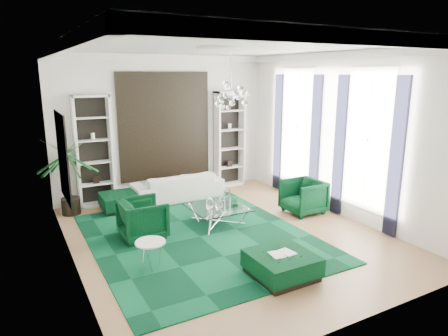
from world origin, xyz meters
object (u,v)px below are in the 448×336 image
coffee_table (218,215)px  side_table (151,256)px  armchair_left (143,219)px  armchair_right (303,197)px  palm (67,165)px  ottoman_front (282,265)px  sofa (178,186)px  ottoman_side (120,202)px

coffee_table → side_table: 2.39m
armchair_left → armchair_right: bearing=-96.0°
armchair_right → side_table: bearing=-76.5°
armchair_left → palm: bearing=26.3°
armchair_left → ottoman_front: armchair_left is taller
ottoman_front → side_table: size_ratio=1.92×
sofa → armchair_right: bearing=131.8°
side_table → palm: palm is taller
coffee_table → ottoman_side: size_ratio=1.33×
armchair_left → coffee_table: bearing=-93.0°
armchair_right → coffee_table: size_ratio=0.75×
sofa → coffee_table: sofa is taller
armchair_left → ottoman_front: 3.09m
armchair_left → armchair_right: size_ratio=1.00×
coffee_table → ottoman_side: (-1.66, 2.05, -0.01)m
sofa → armchair_right: armchair_right is taller
ottoman_front → coffee_table: bearing=86.1°
sofa → coffee_table: bearing=91.9°
side_table → palm: size_ratio=0.22×
coffee_table → side_table: size_ratio=2.31×
ottoman_side → ottoman_front: (1.48, -4.65, 0.00)m
palm → armchair_right: bearing=-27.8°
armchair_left → ottoman_front: bearing=-150.6°
ottoman_side → side_table: side_table is taller
ottoman_front → palm: size_ratio=0.42×
ottoman_front → side_table: side_table is taller
armchair_left → side_table: 1.45m
side_table → ottoman_side: bearing=84.3°
armchair_left → coffee_table: armchair_left is taller
armchair_left → ottoman_side: 1.97m
sofa → armchair_left: bearing=52.3°
ottoman_side → coffee_table: bearing=-51.0°
sofa → side_table: 4.00m
armchair_right → coffee_table: armchair_right is taller
armchair_right → coffee_table: (-2.16, 0.32, -0.20)m
armchair_left → armchair_right: 3.87m
sofa → ottoman_side: sofa is taller
palm → ottoman_front: bearing=-62.0°
armchair_right → palm: (-4.94, 2.61, 0.79)m
side_table → sofa: bearing=61.2°
sofa → coffee_table: (0.07, -2.19, -0.14)m
coffee_table → sofa: bearing=91.9°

